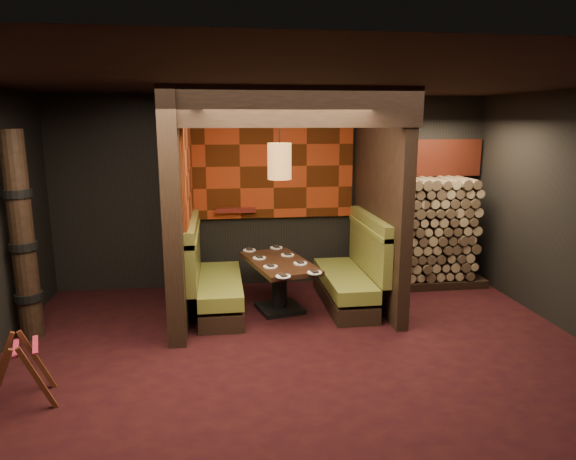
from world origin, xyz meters
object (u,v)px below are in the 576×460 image
at_px(pendant_lamp, 279,161).
at_px(booth_bench_right, 352,276).
at_px(booth_bench_left, 212,282).
at_px(luggage_rack, 18,370).
at_px(totem_column, 22,238).
at_px(firewood_stack, 428,232).
at_px(dining_table, 279,278).

bearing_deg(pendant_lamp, booth_bench_right, 7.97).
xyz_separation_m(booth_bench_left, pendant_lamp, (0.88, -0.14, 1.59)).
xyz_separation_m(luggage_rack, totem_column, (-0.40, 1.51, 0.86)).
distance_m(booth_bench_right, totem_column, 4.10).
bearing_deg(firewood_stack, booth_bench_right, -152.65).
xyz_separation_m(dining_table, luggage_rack, (-2.57, -1.97, -0.12)).
height_order(dining_table, firewood_stack, firewood_stack).
relative_size(dining_table, pendant_lamp, 1.30).
distance_m(booth_bench_left, booth_bench_right, 1.89).
distance_m(dining_table, pendant_lamp, 1.54).
distance_m(booth_bench_left, pendant_lamp, 1.82).
bearing_deg(pendant_lamp, firewood_stack, 19.60).
height_order(booth_bench_left, pendant_lamp, pendant_lamp).
height_order(booth_bench_left, booth_bench_right, same).
bearing_deg(dining_table, booth_bench_left, 174.09).
relative_size(booth_bench_right, firewood_stack, 0.92).
height_order(pendant_lamp, firewood_stack, pendant_lamp).
xyz_separation_m(luggage_rack, firewood_stack, (4.94, 2.76, 0.49)).
relative_size(pendant_lamp, totem_column, 0.45).
height_order(pendant_lamp, totem_column, pendant_lamp).
relative_size(dining_table, luggage_rack, 2.00).
bearing_deg(booth_bench_left, totem_column, -165.25).
height_order(dining_table, luggage_rack, dining_table).
height_order(booth_bench_right, dining_table, booth_bench_right).
bearing_deg(dining_table, booth_bench_right, 5.17).
bearing_deg(pendant_lamp, booth_bench_left, 170.90).
relative_size(booth_bench_right, luggage_rack, 2.26).
relative_size(booth_bench_left, firewood_stack, 0.92).
relative_size(luggage_rack, totem_column, 0.30).
bearing_deg(dining_table, firewood_stack, 18.51).
height_order(pendant_lamp, luggage_rack, pendant_lamp).
xyz_separation_m(booth_bench_right, pendant_lamp, (-1.01, -0.14, 1.59)).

